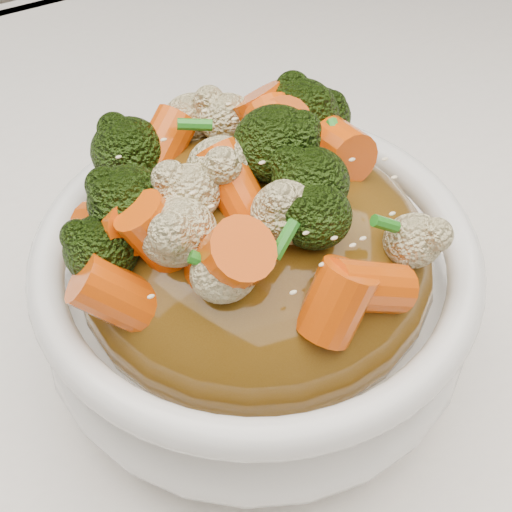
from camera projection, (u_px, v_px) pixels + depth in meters
tablecloth at (190, 359)px, 0.46m from camera, size 1.20×0.80×0.04m
bowl at (256, 299)px, 0.41m from camera, size 0.23×0.23×0.09m
sauce_base at (256, 260)px, 0.38m from camera, size 0.18×0.18×0.10m
carrots at (256, 162)px, 0.34m from camera, size 0.18×0.18×0.05m
broccoli at (256, 164)px, 0.34m from camera, size 0.18×0.18×0.04m
cauliflower at (256, 167)px, 0.34m from camera, size 0.18×0.18×0.04m
scallions at (256, 160)px, 0.34m from camera, size 0.14×0.14×0.02m
sesame_seeds at (256, 160)px, 0.34m from camera, size 0.16×0.16×0.01m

